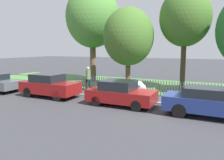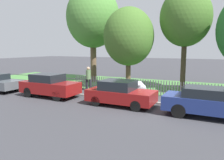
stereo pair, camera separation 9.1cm
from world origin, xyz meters
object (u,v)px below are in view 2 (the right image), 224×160
Objects in this scene: parked_car_red_compact at (210,102)px; parked_car_black_saloon at (50,85)px; parked_car_navy_estate at (120,93)px; tree_mid_park at (185,18)px; tree_nearest_kerb at (93,18)px; pedestrian_near_fence at (88,77)px; covered_motorcycle at (134,87)px; tree_behind_motorcycle at (129,37)px.

parked_car_black_saloon is at bearing 179.83° from parked_car_red_compact.
tree_mid_park is (2.43, 6.31, 4.69)m from parked_car_navy_estate.
tree_mid_park is (8.30, -0.71, -0.60)m from tree_nearest_kerb.
pedestrian_near_fence is at bearing -64.19° from tree_nearest_kerb.
tree_nearest_kerb is at bearing 97.36° from parked_car_black_saloon.
tree_nearest_kerb is at bearing 146.22° from parked_car_red_compact.
tree_behind_motorcycle reaches higher than covered_motorcycle.
parked_car_black_saloon is 2.09× the size of covered_motorcycle.
parked_car_red_compact is 8.29m from tree_mid_park.
parked_car_black_saloon is 1.03× the size of parked_car_navy_estate.
parked_car_navy_estate is 4.58m from parked_car_red_compact.
tree_behind_motorcycle is (3.53, 4.99, 3.27)m from parked_car_black_saloon.
pedestrian_near_fence is (1.15, 2.94, 0.25)m from parked_car_black_saloon.
tree_behind_motorcycle is at bearing 107.34° from parked_car_navy_estate.
covered_motorcycle is at bearing 24.18° from parked_car_black_saloon.
tree_nearest_kerb is at bearing 139.38° from covered_motorcycle.
parked_car_black_saloon is at bearing -179.23° from parked_car_navy_estate.
parked_car_red_compact is 5.16m from covered_motorcycle.
pedestrian_near_fence is (-6.31, -3.40, -4.37)m from tree_mid_park.
parked_car_black_saloon is at bearing -139.66° from tree_mid_park.
tree_behind_motorcycle is at bearing -25.17° from tree_nearest_kerb.
parked_car_black_saloon is 0.62× the size of tree_behind_motorcycle.
tree_behind_motorcycle is at bearing -161.13° from tree_mid_park.
pedestrian_near_fence is at bearing 168.17° from covered_motorcycle.
tree_mid_park reaches higher than covered_motorcycle.
tree_nearest_kerb is 6.74m from pedestrian_near_fence.
parked_car_black_saloon is 2.16× the size of pedestrian_near_fence.
parked_car_navy_estate is 0.43× the size of tree_nearest_kerb.
tree_nearest_kerb is at bearing 175.14° from tree_mid_park.
parked_car_red_compact is 0.68× the size of tree_behind_motorcycle.
pedestrian_near_fence is at bearing -151.69° from tree_mid_park.
tree_mid_park is 4.22× the size of pedestrian_near_fence.
tree_nearest_kerb reaches higher than tree_mid_park.
parked_car_black_saloon is 10.82m from tree_mid_park.
tree_behind_motorcycle is 3.49× the size of pedestrian_near_fence.
covered_motorcycle is at bearing 153.63° from parked_car_red_compact.
tree_behind_motorcycle is 4.36m from pedestrian_near_fence.
parked_car_black_saloon is 3.16m from pedestrian_near_fence.
pedestrian_near_fence is at bearing -139.16° from tree_behind_motorcycle.
covered_motorcycle is at bearing 90.82° from parked_car_navy_estate.
tree_mid_park is at bearing 69.42° from parked_car_navy_estate.
parked_car_navy_estate is 2.09× the size of pedestrian_near_fence.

